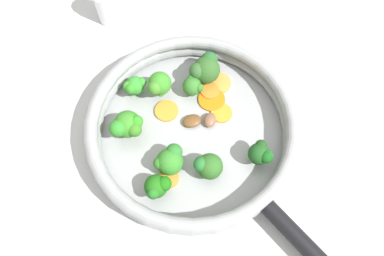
% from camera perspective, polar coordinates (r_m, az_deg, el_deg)
% --- Properties ---
extents(ground_plane, '(4.00, 4.00, 0.00)m').
position_cam_1_polar(ground_plane, '(0.63, -0.00, -1.15)').
color(ground_plane, '#B5B8B9').
extents(skillet, '(0.31, 0.31, 0.01)m').
position_cam_1_polar(skillet, '(0.62, -0.00, -0.88)').
color(skillet, '#939699').
rests_on(skillet, ground_plane).
extents(skillet_rim_wall, '(0.34, 0.34, 0.04)m').
position_cam_1_polar(skillet_rim_wall, '(0.59, -0.00, 0.27)').
color(skillet_rim_wall, gray).
rests_on(skillet_rim_wall, skillet).
extents(skillet_handle, '(0.14, 0.16, 0.03)m').
position_cam_1_polar(skillet_handle, '(0.57, 17.56, -17.44)').
color(skillet_handle, black).
rests_on(skillet_handle, skillet).
extents(skillet_rivet_left, '(0.01, 0.01, 0.01)m').
position_cam_1_polar(skillet_rivet_left, '(0.57, 6.79, -12.98)').
color(skillet_rivet_left, '#95919B').
rests_on(skillet_rivet_left, skillet).
extents(skillet_rivet_right, '(0.01, 0.01, 0.01)m').
position_cam_1_polar(skillet_rivet_right, '(0.59, 12.43, -7.73)').
color(skillet_rivet_right, '#919596').
rests_on(skillet_rivet_right, skillet).
extents(carrot_slice_0, '(0.04, 0.04, 0.00)m').
position_cam_1_polar(carrot_slice_0, '(0.58, -3.58, -7.63)').
color(carrot_slice_0, orange).
rests_on(carrot_slice_0, skillet).
extents(carrot_slice_1, '(0.04, 0.04, 0.01)m').
position_cam_1_polar(carrot_slice_1, '(0.65, 2.79, 5.63)').
color(carrot_slice_1, orange).
rests_on(carrot_slice_1, skillet).
extents(carrot_slice_2, '(0.04, 0.04, 0.00)m').
position_cam_1_polar(carrot_slice_2, '(0.63, -10.13, 0.52)').
color(carrot_slice_2, orange).
rests_on(carrot_slice_2, skillet).
extents(carrot_slice_3, '(0.05, 0.05, 0.00)m').
position_cam_1_polar(carrot_slice_3, '(0.63, 4.53, 2.29)').
color(carrot_slice_3, orange).
rests_on(carrot_slice_3, skillet).
extents(carrot_slice_4, '(0.05, 0.05, 0.00)m').
position_cam_1_polar(carrot_slice_4, '(0.66, 4.07, 6.86)').
color(carrot_slice_4, orange).
rests_on(carrot_slice_4, skillet).
extents(carrot_slice_5, '(0.06, 0.06, 0.00)m').
position_cam_1_polar(carrot_slice_5, '(0.64, 3.02, 4.37)').
color(carrot_slice_5, orange).
rests_on(carrot_slice_5, skillet).
extents(carrot_slice_6, '(0.05, 0.05, 0.00)m').
position_cam_1_polar(carrot_slice_6, '(0.63, -3.90, 2.63)').
color(carrot_slice_6, orange).
rests_on(carrot_slice_6, skillet).
extents(broccoli_floret_0, '(0.04, 0.04, 0.04)m').
position_cam_1_polar(broccoli_floret_0, '(0.56, -5.22, -8.83)').
color(broccoli_floret_0, '#6D9C58').
rests_on(broccoli_floret_0, skillet).
extents(broccoli_floret_1, '(0.04, 0.04, 0.04)m').
position_cam_1_polar(broccoli_floret_1, '(0.58, 10.45, -3.92)').
color(broccoli_floret_1, '#6C9644').
rests_on(broccoli_floret_1, skillet).
extents(broccoli_floret_2, '(0.05, 0.05, 0.05)m').
position_cam_1_polar(broccoli_floret_2, '(0.64, 2.08, 9.02)').
color(broccoli_floret_2, '#7DA656').
rests_on(broccoli_floret_2, skillet).
extents(broccoli_floret_3, '(0.05, 0.04, 0.05)m').
position_cam_1_polar(broccoli_floret_3, '(0.59, -9.82, 0.22)').
color(broccoli_floret_3, '#72A451').
rests_on(broccoli_floret_3, skillet).
extents(broccoli_floret_4, '(0.05, 0.05, 0.04)m').
position_cam_1_polar(broccoli_floret_4, '(0.57, -3.43, -4.92)').
color(broccoli_floret_4, olive).
rests_on(broccoli_floret_4, skillet).
extents(broccoli_floret_5, '(0.04, 0.04, 0.05)m').
position_cam_1_polar(broccoli_floret_5, '(0.62, -5.12, 6.59)').
color(broccoli_floret_5, '#65974C').
rests_on(broccoli_floret_5, skillet).
extents(broccoli_floret_6, '(0.05, 0.04, 0.04)m').
position_cam_1_polar(broccoli_floret_6, '(0.56, 2.42, -5.78)').
color(broccoli_floret_6, '#668552').
rests_on(broccoli_floret_6, skillet).
extents(broccoli_floret_7, '(0.03, 0.04, 0.04)m').
position_cam_1_polar(broccoli_floret_7, '(0.63, 0.33, 6.44)').
color(broccoli_floret_7, '#65964F').
rests_on(broccoli_floret_7, skillet).
extents(broccoli_floret_8, '(0.04, 0.04, 0.04)m').
position_cam_1_polar(broccoli_floret_8, '(0.63, -8.78, 6.38)').
color(broccoli_floret_8, '#5F8E4D').
rests_on(broccoli_floret_8, skillet).
extents(mushroom_piece_0, '(0.03, 0.03, 0.01)m').
position_cam_1_polar(mushroom_piece_0, '(0.62, 2.74, 1.23)').
color(mushroom_piece_0, brown).
rests_on(mushroom_piece_0, skillet).
extents(mushroom_piece_1, '(0.04, 0.03, 0.01)m').
position_cam_1_polar(mushroom_piece_1, '(0.62, 0.04, 1.08)').
color(mushroom_piece_1, brown).
rests_on(mushroom_piece_1, skillet).
extents(salt_shaker, '(0.04, 0.04, 0.10)m').
position_cam_1_polar(salt_shaker, '(0.74, -12.90, 18.38)').
color(salt_shaker, white).
rests_on(salt_shaker, ground_plane).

